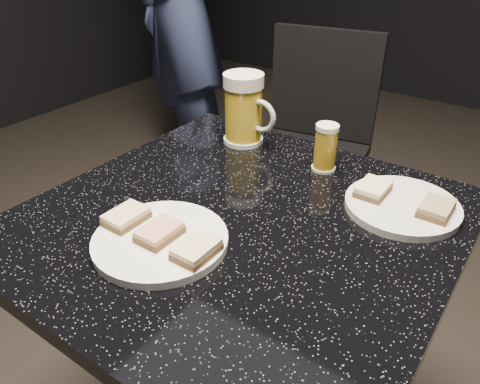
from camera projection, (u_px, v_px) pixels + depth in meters
name	position (u px, v px, depth m)	size (l,w,h in m)	color
plate_large	(160.00, 241.00, 0.74)	(0.22, 0.22, 0.01)	white
plate_small	(402.00, 206.00, 0.83)	(0.20, 0.20, 0.01)	silver
patron	(179.00, 6.00, 2.16)	(0.61, 0.40, 1.67)	navy
table	(240.00, 317.00, 0.94)	(0.70, 0.70, 0.75)	black
beer_mug	(244.00, 109.00, 1.04)	(0.13, 0.09, 0.16)	white
beer_tumbler	(325.00, 148.00, 0.94)	(0.05, 0.05, 0.10)	silver
chair	(311.00, 139.00, 1.69)	(0.46, 0.46, 0.87)	black
canapes_on_plate_large	(160.00, 232.00, 0.73)	(0.20, 0.07, 0.02)	#4C3521
canapes_on_plate_small	(404.00, 198.00, 0.82)	(0.16, 0.07, 0.02)	#4C3521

